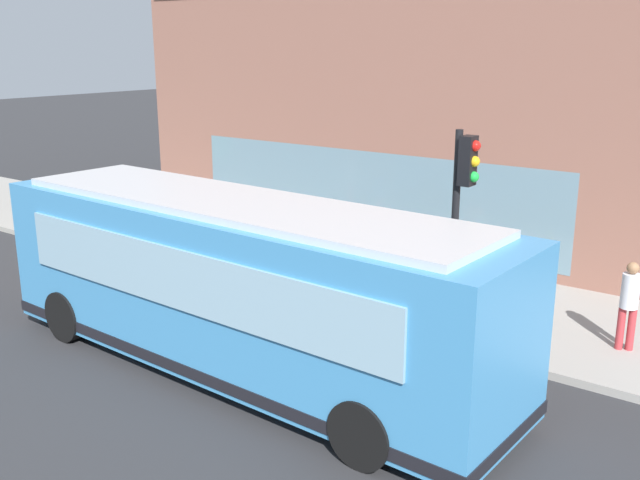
# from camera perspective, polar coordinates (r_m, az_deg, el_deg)

# --- Properties ---
(ground) EXTENTS (120.00, 120.00, 0.00)m
(ground) POSITION_cam_1_polar(r_m,az_deg,el_deg) (14.78, -12.35, -7.32)
(ground) COLOR #2D2D30
(sidewalk_curb) EXTENTS (4.70, 40.00, 0.15)m
(sidewalk_curb) POSITION_cam_1_polar(r_m,az_deg,el_deg) (18.16, -0.63, -2.39)
(sidewalk_curb) COLOR #9E9991
(sidewalk_curb) RESTS_ON ground
(building_corner) EXTENTS (8.01, 16.22, 12.71)m
(building_corner) POSITION_cam_1_polar(r_m,az_deg,el_deg) (22.69, 9.42, 17.01)
(building_corner) COLOR #8C5B4C
(building_corner) RESTS_ON ground
(city_bus_nearside) EXTENTS (2.90, 10.12, 3.07)m
(city_bus_nearside) POSITION_cam_1_polar(r_m,az_deg,el_deg) (12.50, -6.37, -3.66)
(city_bus_nearside) COLOR #3F8CC6
(city_bus_nearside) RESTS_ON ground
(traffic_light_near_corner) EXTENTS (0.32, 0.49, 3.94)m
(traffic_light_near_corner) POSITION_cam_1_polar(r_m,az_deg,el_deg) (13.48, 11.16, 3.47)
(traffic_light_near_corner) COLOR black
(traffic_light_near_corner) RESTS_ON sidewalk_curb
(fire_hydrant) EXTENTS (0.35, 0.35, 0.74)m
(fire_hydrant) POSITION_cam_1_polar(r_m,az_deg,el_deg) (16.29, 13.20, -3.30)
(fire_hydrant) COLOR yellow
(fire_hydrant) RESTS_ON sidewalk_curb
(pedestrian_near_hydrant) EXTENTS (0.32, 0.32, 1.82)m
(pedestrian_near_hydrant) POSITION_cam_1_polar(r_m,az_deg,el_deg) (18.79, -10.24, 1.56)
(pedestrian_near_hydrant) COLOR #B23338
(pedestrian_near_hydrant) RESTS_ON sidewalk_curb
(pedestrian_walking_along_curb) EXTENTS (0.32, 0.32, 1.67)m
(pedestrian_walking_along_curb) POSITION_cam_1_polar(r_m,az_deg,el_deg) (14.23, 23.19, -4.36)
(pedestrian_walking_along_curb) COLOR #B23338
(pedestrian_walking_along_curb) RESTS_ON sidewalk_curb
(pedestrian_near_building_entrance) EXTENTS (0.32, 0.32, 1.56)m
(pedestrian_near_building_entrance) POSITION_cam_1_polar(r_m,az_deg,el_deg) (18.25, -5.31, 0.78)
(pedestrian_near_building_entrance) COLOR #B23338
(pedestrian_near_building_entrance) RESTS_ON sidewalk_curb
(newspaper_vending_box) EXTENTS (0.44, 0.43, 0.90)m
(newspaper_vending_box) POSITION_cam_1_polar(r_m,az_deg,el_deg) (16.83, 5.24, -2.02)
(newspaper_vending_box) COLOR #BF3F19
(newspaper_vending_box) RESTS_ON sidewalk_curb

